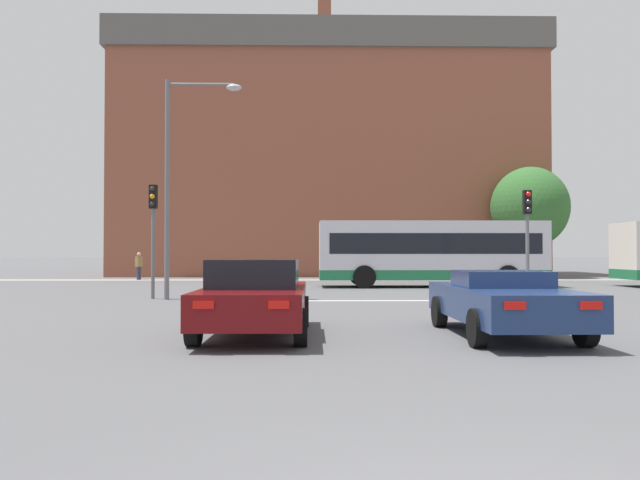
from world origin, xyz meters
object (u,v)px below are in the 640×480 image
car_saloon_left (255,296)px  traffic_light_near_right (527,225)px  traffic_light_near_left (153,221)px  street_lamp_junction (181,164)px  bus_crossing_lead (431,252)px  pedestrian_waiting (139,264)px  car_roadster_right (503,301)px

car_saloon_left → traffic_light_near_right: size_ratio=1.24×
traffic_light_near_left → traffic_light_near_right: size_ratio=1.05×
traffic_light_near_right → street_lamp_junction: (-11.57, -0.02, 2.02)m
bus_crossing_lead → traffic_light_near_left: traffic_light_near_left is taller
car_saloon_left → bus_crossing_lead: bus_crossing_lead is taller
car_saloon_left → bus_crossing_lead: 17.70m
car_saloon_left → traffic_light_near_left: (-4.23, 9.31, 1.86)m
bus_crossing_lead → street_lamp_junction: bearing=-52.7°
traffic_light_near_left → street_lamp_junction: street_lamp_junction is taller
bus_crossing_lead → street_lamp_junction: 12.63m
pedestrian_waiting → car_roadster_right: bearing=-127.2°
car_roadster_right → traffic_light_near_left: traffic_light_near_left is taller
traffic_light_near_left → street_lamp_junction: 2.17m
bus_crossing_lead → car_saloon_left: bearing=-21.7°
traffic_light_near_left → pedestrian_waiting: traffic_light_near_left is taller
car_roadster_right → traffic_light_near_right: traffic_light_near_right is taller
traffic_light_near_left → street_lamp_junction: size_ratio=0.53×
traffic_light_near_right → street_lamp_junction: 11.74m
car_saloon_left → traffic_light_near_left: 10.40m
bus_crossing_lead → traffic_light_near_right: traffic_light_near_right is taller
car_saloon_left → traffic_light_near_right: (8.33, 9.00, 1.74)m
street_lamp_junction → car_roadster_right: bearing=-49.2°
pedestrian_waiting → traffic_light_near_left: bearing=-139.2°
car_saloon_left → pedestrian_waiting: 25.36m
car_roadster_right → pedestrian_waiting: (-13.26, 23.97, 0.26)m
car_saloon_left → bus_crossing_lead: bearing=68.8°
car_roadster_right → traffic_light_near_right: size_ratio=1.27×
car_saloon_left → traffic_light_near_right: bearing=47.7°
car_roadster_right → street_lamp_junction: (-7.87, 9.11, 3.85)m
traffic_light_near_right → pedestrian_waiting: size_ratio=2.33×
bus_crossing_lead → street_lamp_junction: (-9.77, -7.46, 2.92)m
car_saloon_left → bus_crossing_lead: size_ratio=0.45×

